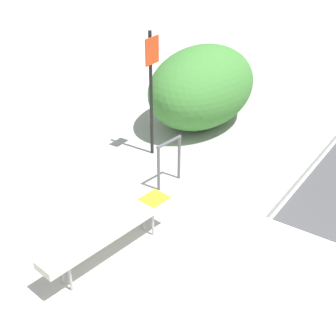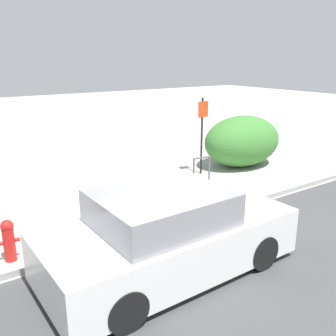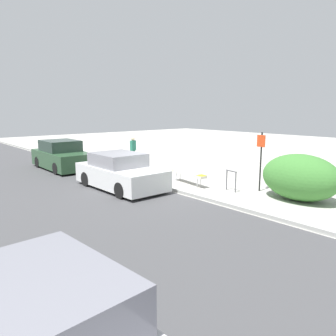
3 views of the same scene
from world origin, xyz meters
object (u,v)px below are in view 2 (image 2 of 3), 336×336
parked_car_near (168,235)px  sign_post (202,129)px  fire_hydrant (9,239)px  bike_rack (202,168)px  bench (149,187)px

parked_car_near → sign_post: bearing=44.1°
sign_post → parked_car_near: (-3.93, -3.91, -0.73)m
sign_post → fire_hydrant: sign_post is taller
bike_rack → bench: bearing=-168.2°
fire_hydrant → parked_car_near: parked_car_near is taller
bench → parked_car_near: (-1.26, -2.62, 0.19)m
sign_post → parked_car_near: 5.59m
fire_hydrant → parked_car_near: (2.08, -1.84, 0.24)m
bike_rack → sign_post: bearing=50.8°
bike_rack → fire_hydrant: 5.43m
parked_car_near → bike_rack: bearing=42.6°
sign_post → parked_car_near: bearing=-135.2°
fire_hydrant → bike_rack: bearing=12.7°
bench → sign_post: size_ratio=0.92×
bike_rack → sign_post: sign_post is taller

